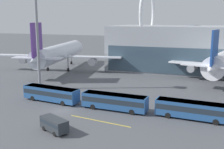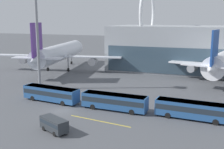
% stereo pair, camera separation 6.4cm
% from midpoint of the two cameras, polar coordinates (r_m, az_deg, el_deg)
% --- Properties ---
extents(ground_plane, '(440.00, 440.00, 0.00)m').
position_cam_midpoint_polar(ground_plane, '(53.56, -10.15, -7.23)').
color(ground_plane, '#515459').
extents(airliner_at_gate_near, '(41.54, 42.73, 15.82)m').
position_cam_midpoint_polar(airliner_at_gate_near, '(93.43, -10.81, 4.33)').
color(airliner_at_gate_near, silver).
rests_on(airliner_at_gate_near, ground_plane).
extents(shuttle_bus_0, '(12.73, 4.10, 3.03)m').
position_cam_midpoint_polar(shuttle_bus_0, '(59.22, -12.24, -3.70)').
color(shuttle_bus_0, '#285693').
rests_on(shuttle_bus_0, ground_plane).
extents(shuttle_bus_1, '(12.60, 3.26, 3.03)m').
position_cam_midpoint_polar(shuttle_bus_1, '(52.58, 0.51, -5.35)').
color(shuttle_bus_1, '#285693').
rests_on(shuttle_bus_1, ground_plane).
extents(shuttle_bus_2, '(12.64, 3.53, 3.03)m').
position_cam_midpoint_polar(shuttle_bus_2, '(49.84, 16.09, -6.75)').
color(shuttle_bus_2, '#285693').
rests_on(shuttle_bus_2, ground_plane).
extents(service_van_foreground, '(5.44, 3.89, 2.15)m').
position_cam_midpoint_polar(service_van_foreground, '(43.85, -11.67, -9.77)').
color(service_van_foreground, '#2D3338').
rests_on(service_van_foreground, ground_plane).
extents(floodlight_mast, '(2.36, 2.36, 25.40)m').
position_cam_midpoint_polar(floodlight_mast, '(69.19, -15.01, 9.74)').
color(floodlight_mast, gray).
rests_on(floodlight_mast, ground_plane).
extents(lane_stripe_0, '(11.61, 1.83, 0.01)m').
position_cam_midpoint_polar(lane_stripe_0, '(47.67, -2.53, -9.42)').
color(lane_stripe_0, yellow).
rests_on(lane_stripe_0, ground_plane).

